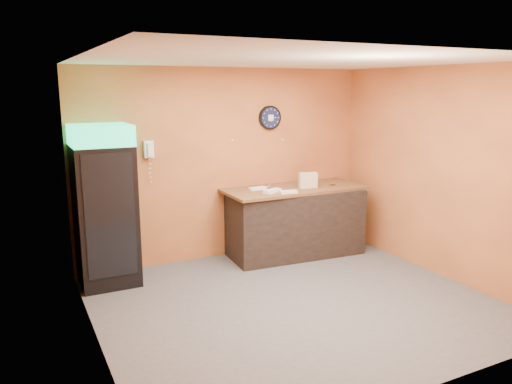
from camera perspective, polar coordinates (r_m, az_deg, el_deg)
floor at (r=6.11m, az=4.43°, el=-12.47°), size 4.50×4.50×0.00m
back_wall at (r=7.43m, az=-3.39°, el=3.22°), size 4.50×0.02×2.80m
left_wall at (r=4.92m, az=-18.36°, el=-1.83°), size 0.02×4.00×2.80m
right_wall at (r=7.10m, az=20.38°, el=2.09°), size 0.02×4.00×2.80m
ceiling at (r=5.57m, az=4.90°, el=14.77°), size 4.50×4.00×0.02m
beverage_cooler at (r=6.61m, az=-16.83°, el=-1.81°), size 0.73×0.74×2.07m
prep_counter at (r=7.64m, az=4.38°, el=-3.45°), size 2.06×1.03×1.00m
wall_clock at (r=7.65m, az=1.61°, el=8.49°), size 0.36×0.06×0.36m
wall_phone at (r=6.96m, az=-12.15°, el=4.80°), size 0.13×0.11×0.23m
butcher_paper at (r=7.52m, az=4.44°, el=0.36°), size 2.15×0.90×0.04m
sub_roll_stack at (r=7.49m, az=5.97°, el=1.34°), size 0.29×0.14×0.23m
wrapped_sandwich_left at (r=7.15m, az=1.91°, el=0.12°), size 0.32×0.22×0.04m
wrapped_sandwich_mid at (r=7.11m, az=3.72°, el=0.02°), size 0.26×0.14×0.04m
wrapped_sandwich_right at (r=7.33m, az=0.21°, el=0.41°), size 0.27×0.11×0.04m
kitchen_tool at (r=7.52m, az=1.58°, el=0.77°), size 0.06×0.06×0.06m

